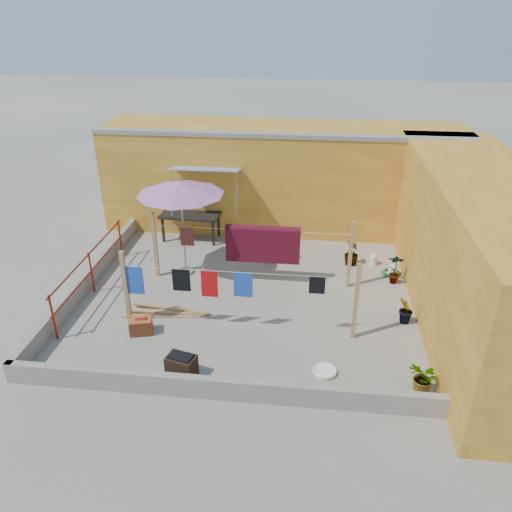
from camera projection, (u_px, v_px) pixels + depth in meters
name	position (u px, v px, depth m)	size (l,w,h in m)	color
ground	(247.00, 297.00, 12.36)	(80.00, 80.00, 0.00)	#9E998E
wall_back	(282.00, 177.00, 15.74)	(11.00, 3.27, 3.21)	gold
wall_right	(477.00, 249.00, 11.11)	(2.40, 9.00, 3.20)	gold
parapet_front	(221.00, 389.00, 9.09)	(8.30, 0.16, 0.44)	gray
parapet_left	(88.00, 280.00, 12.68)	(0.16, 7.30, 0.44)	gray
red_railing	(91.00, 266.00, 12.25)	(0.05, 4.20, 1.10)	maroon
clothesline_rig	(258.00, 250.00, 12.36)	(5.09, 2.35, 1.80)	tan
patio_umbrella	(180.00, 188.00, 12.40)	(2.27, 2.27, 2.66)	gray
outdoor_table	(191.00, 216.00, 15.08)	(1.82, 0.98, 0.83)	black
brick_stack	(141.00, 326.00, 10.93)	(0.56, 0.46, 0.42)	#AA5627
lumber_pile	(166.00, 312.00, 11.64)	(2.02, 0.58, 0.12)	tan
brazier	(182.00, 366.00, 9.63)	(0.63, 0.49, 0.50)	black
white_basin	(325.00, 371.00, 9.79)	(0.48, 0.48, 0.08)	white
water_jug_a	(392.00, 271.00, 13.22)	(0.22, 0.22, 0.35)	white
water_jug_b	(373.00, 260.00, 13.82)	(0.21, 0.21, 0.33)	white
green_hose	(391.00, 273.00, 13.37)	(0.52, 0.52, 0.08)	#197021
plant_back_a	(275.00, 248.00, 13.99)	(0.64, 0.56, 0.72)	#1D5518
plant_back_b	(351.00, 253.00, 13.73)	(0.40, 0.40, 0.71)	#1D5518
plant_right_a	(395.00, 268.00, 12.79)	(0.44, 0.30, 0.84)	#1D5518
plant_right_b	(406.00, 310.00, 11.17)	(0.38, 0.31, 0.69)	#1D5518
plant_right_c	(424.00, 379.00, 9.21)	(0.55, 0.48, 0.61)	#1D5518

